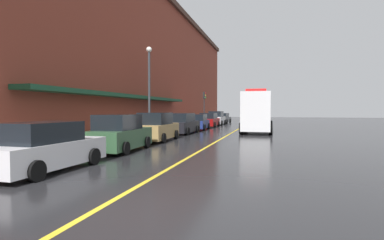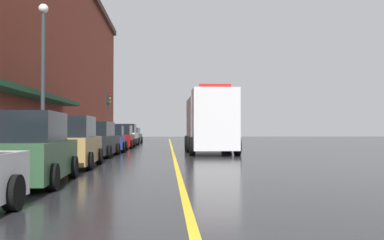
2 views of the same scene
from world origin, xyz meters
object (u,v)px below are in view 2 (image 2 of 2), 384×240
parked_car_4 (110,140)px  parking_meter_2 (117,133)px  parked_car_6 (126,136)px  street_lamp_left (43,63)px  parking_meter_0 (93,135)px  parking_meter_3 (115,133)px  traffic_light_near (108,108)px  parked_car_7 (131,136)px  parked_car_1 (27,151)px  parked_car_5 (120,137)px  parked_car_3 (96,140)px  parked_car_2 (69,144)px  box_truck (210,122)px

parked_car_4 → parking_meter_2: 16.63m
parked_car_6 → street_lamp_left: (-2.03, -18.83, 3.53)m
parked_car_6 → parking_meter_0: (-1.43, -8.53, 0.19)m
parking_meter_3 → street_lamp_left: size_ratio=0.19×
parking_meter_0 → parking_meter_3: same height
street_lamp_left → traffic_light_near: size_ratio=1.61×
parked_car_4 → parked_car_7: bearing=-2.2°
parked_car_1 → parked_car_5: bearing=-2.4°
parked_car_3 → parked_car_5: parked_car_3 is taller
parked_car_6 → parking_meter_3: 4.74m
parked_car_2 → parked_car_3: size_ratio=0.94×
parking_meter_0 → street_lamp_left: size_ratio=0.19×
parked_car_1 → parking_meter_0: parked_car_1 is taller
parked_car_3 → parking_meter_3: size_ratio=3.72×
parked_car_4 → parking_meter_2: size_ratio=3.14×
parked_car_3 → box_truck: (6.24, 3.24, 0.98)m
street_lamp_left → parking_meter_0: bearing=86.7°
parked_car_3 → parking_meter_2: bearing=5.3°
box_truck → parking_meter_0: bearing=-119.1°
parked_car_5 → street_lamp_left: size_ratio=0.66×
parking_meter_0 → traffic_light_near: 7.30m
traffic_light_near → parked_car_1: bearing=-87.1°
parked_car_6 → parking_meter_2: 6.09m
parked_car_7 → parking_meter_3: 1.76m
parked_car_2 → parking_meter_2: bearing=1.1°
parking_meter_3 → parked_car_2: bearing=-87.2°
parked_car_7 → box_truck: 19.16m
parked_car_3 → parked_car_6: parked_car_6 is taller
parked_car_5 → traffic_light_near: (-1.37, 3.61, 2.36)m
parking_meter_0 → parking_meter_3: 13.04m
parked_car_7 → street_lamp_left: (-2.05, -24.29, 3.66)m
parked_car_2 → box_truck: bearing=-34.6°
parking_meter_2 → parking_meter_3: (0.00, -1.40, 0.00)m
parking_meter_2 → parking_meter_3: size_ratio=1.00×
parking_meter_0 → parking_meter_3: size_ratio=1.00×
parked_car_4 → parked_car_6: size_ratio=1.00×
parked_car_2 → box_truck: size_ratio=0.61×
parked_car_3 → traffic_light_near: (-1.24, 14.39, 2.31)m
parked_car_5 → parking_meter_2: parked_car_5 is taller
parked_car_6 → parked_car_7: bearing=0.4°
parked_car_1 → box_truck: bearing=-24.8°
box_truck → parking_meter_2: box_truck is taller
parked_car_2 → parked_car_6: size_ratio=1.11×
parked_car_7 → street_lamp_left: bearing=177.3°
parking_meter_0 → parked_car_7: bearing=84.1°
parked_car_3 → parked_car_5: 10.78m
parked_car_5 → parking_meter_3: 9.77m
parking_meter_2 → traffic_light_near: traffic_light_near is taller
parked_car_4 → parking_meter_3: bearing=3.2°
traffic_light_near → parked_car_4: bearing=-81.6°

